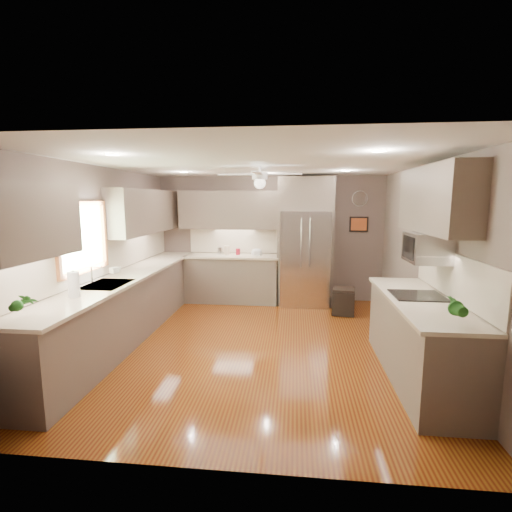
% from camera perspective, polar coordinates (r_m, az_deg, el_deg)
% --- Properties ---
extents(floor, '(5.00, 5.00, 0.00)m').
position_cam_1_polar(floor, '(5.41, 0.24, -13.39)').
color(floor, '#521B0A').
rests_on(floor, ground).
extents(ceiling, '(5.00, 5.00, 0.00)m').
position_cam_1_polar(ceiling, '(5.03, 0.26, 14.03)').
color(ceiling, white).
rests_on(ceiling, ground).
extents(wall_back, '(4.50, 0.00, 4.50)m').
position_cam_1_polar(wall_back, '(7.54, 2.17, 2.73)').
color(wall_back, brown).
rests_on(wall_back, ground).
extents(wall_front, '(4.50, 0.00, 4.50)m').
position_cam_1_polar(wall_front, '(2.65, -5.25, -8.46)').
color(wall_front, brown).
rests_on(wall_front, ground).
extents(wall_left, '(0.00, 5.00, 5.00)m').
position_cam_1_polar(wall_left, '(5.75, -22.67, 0.20)').
color(wall_left, brown).
rests_on(wall_left, ground).
extents(wall_right, '(0.00, 5.00, 5.00)m').
position_cam_1_polar(wall_right, '(5.34, 25.05, -0.55)').
color(wall_right, brown).
rests_on(wall_right, ground).
extents(canister_b, '(0.11, 0.11, 0.15)m').
position_cam_1_polar(canister_b, '(7.46, -5.55, 0.77)').
color(canister_b, silver).
rests_on(canister_b, back_run).
extents(canister_c, '(0.14, 0.14, 0.18)m').
position_cam_1_polar(canister_c, '(7.43, -4.51, 0.91)').
color(canister_c, '#BAA88B').
rests_on(canister_c, back_run).
extents(canister_d, '(0.10, 0.10, 0.13)m').
position_cam_1_polar(canister_d, '(7.39, -2.79, 0.66)').
color(canister_d, maroon).
rests_on(canister_d, back_run).
extents(soap_bottle, '(0.10, 0.10, 0.18)m').
position_cam_1_polar(soap_bottle, '(5.71, -20.85, -2.00)').
color(soap_bottle, white).
rests_on(soap_bottle, left_run).
extents(potted_plant_left, '(0.19, 0.14, 0.33)m').
position_cam_1_polar(potted_plant_left, '(4.00, -32.50, -6.11)').
color(potted_plant_left, '#1C5718').
rests_on(potted_plant_left, left_run).
extents(potted_plant_right, '(0.18, 0.15, 0.31)m').
position_cam_1_polar(potted_plant_right, '(3.72, 28.39, -6.92)').
color(potted_plant_right, '#1C5718').
rests_on(potted_plant_right, right_run).
extents(bowl, '(0.25, 0.25, 0.05)m').
position_cam_1_polar(bowl, '(7.30, 0.08, 0.29)').
color(bowl, '#BAA88B').
rests_on(bowl, back_run).
extents(left_run, '(0.65, 4.70, 1.45)m').
position_cam_1_polar(left_run, '(5.90, -19.00, -7.00)').
color(left_run, brown).
rests_on(left_run, ground).
extents(back_run, '(1.85, 0.65, 1.45)m').
position_cam_1_polar(back_run, '(7.45, -3.60, -3.31)').
color(back_run, brown).
rests_on(back_run, ground).
extents(uppers, '(4.50, 4.70, 0.95)m').
position_cam_1_polar(uppers, '(5.83, -6.35, 7.07)').
color(uppers, brown).
rests_on(uppers, wall_left).
extents(window, '(0.05, 1.12, 0.92)m').
position_cam_1_polar(window, '(5.27, -25.17, 2.62)').
color(window, '#BFF2B2').
rests_on(window, wall_left).
extents(sink, '(0.50, 0.70, 0.32)m').
position_cam_1_polar(sink, '(5.22, -22.00, -4.38)').
color(sink, silver).
rests_on(sink, left_run).
extents(refrigerator, '(1.06, 0.75, 2.45)m').
position_cam_1_polar(refrigerator, '(7.19, 7.55, 1.88)').
color(refrigerator, silver).
rests_on(refrigerator, ground).
extents(right_run, '(0.70, 2.20, 1.45)m').
position_cam_1_polar(right_run, '(4.68, 23.86, -11.36)').
color(right_run, brown).
rests_on(right_run, ground).
extents(microwave, '(0.43, 0.55, 0.34)m').
position_cam_1_polar(microwave, '(4.72, 24.80, 1.18)').
color(microwave, silver).
rests_on(microwave, wall_right).
extents(ceiling_fan, '(1.18, 1.18, 0.32)m').
position_cam_1_polar(ceiling_fan, '(5.32, 0.59, 11.93)').
color(ceiling_fan, white).
rests_on(ceiling_fan, ceiling).
extents(recessed_lights, '(2.84, 3.14, 0.01)m').
position_cam_1_polar(recessed_lights, '(5.43, 0.27, 13.57)').
color(recessed_lights, white).
rests_on(recessed_lights, ceiling).
extents(wall_clock, '(0.30, 0.03, 0.30)m').
position_cam_1_polar(wall_clock, '(7.57, 15.68, 8.51)').
color(wall_clock, white).
rests_on(wall_clock, wall_back).
extents(framed_print, '(0.36, 0.03, 0.30)m').
position_cam_1_polar(framed_print, '(7.58, 15.53, 4.73)').
color(framed_print, black).
rests_on(framed_print, wall_back).
extents(stool, '(0.44, 0.44, 0.46)m').
position_cam_1_polar(stool, '(6.82, 13.31, -6.80)').
color(stool, black).
rests_on(stool, ground).
extents(paper_towel, '(0.13, 0.13, 0.32)m').
position_cam_1_polar(paper_towel, '(4.66, -26.24, -3.98)').
color(paper_towel, white).
rests_on(paper_towel, left_run).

